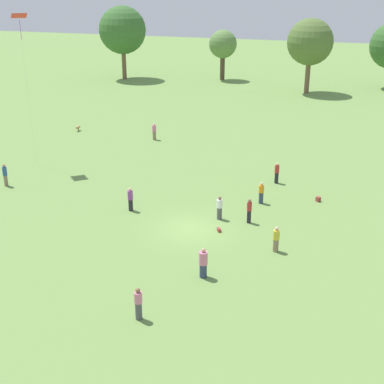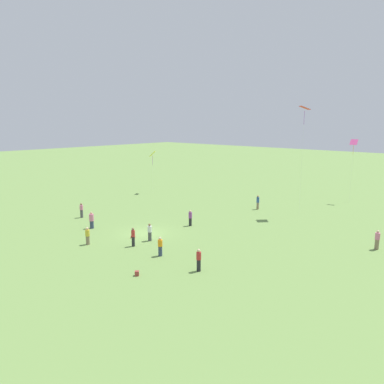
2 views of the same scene
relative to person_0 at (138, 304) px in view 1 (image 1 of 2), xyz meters
The scene contains 18 objects.
ground_plane 10.46m from the person_0, 94.81° to the left, with size 240.00×240.00×0.00m, color #6B8E47.
tree_0 68.74m from the person_0, 116.11° to the left, with size 7.59×7.59×11.65m.
tree_1 67.57m from the person_0, 102.40° to the left, with size 4.49×4.49×7.99m.
tree_2 59.49m from the person_0, 89.82° to the left, with size 6.51×6.51×10.50m.
person_0 is the anchor object (origin of this frame).
person_1 5.10m from the person_0, 69.84° to the left, with size 0.68×0.68×1.80m.
person_2 31.43m from the person_0, 111.22° to the left, with size 0.52×0.52×1.75m.
person_4 20.99m from the person_0, 82.09° to the left, with size 0.50×0.50×1.75m.
person_5 10.39m from the person_0, 61.17° to the left, with size 0.52×0.52×1.64m.
person_6 13.30m from the person_0, 116.61° to the left, with size 0.46×0.46×1.75m.
person_7 16.44m from the person_0, 80.96° to the left, with size 0.42×0.42×1.65m.
person_8 12.54m from the person_0, 87.91° to the left, with size 0.55×0.55×1.68m.
person_9 12.86m from the person_0, 78.69° to the left, with size 0.40×0.40×1.73m.
person_10 21.90m from the person_0, 143.09° to the left, with size 0.39×0.39×1.84m.
kite_2 28.46m from the person_0, 134.83° to the left, with size 1.66×1.65×12.92m.
dog_0 36.24m from the person_0, 124.72° to the left, with size 0.41×0.80×0.59m.
picnic_bag_0 19.14m from the person_0, 69.92° to the left, with size 0.41×0.41×0.35m.
picnic_bag_1 10.72m from the person_0, 84.75° to the left, with size 0.36×0.42×0.22m.
Camera 1 is at (10.41, -30.31, 15.41)m, focal length 50.00 mm.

